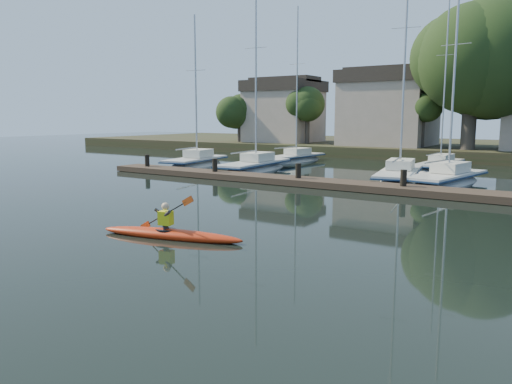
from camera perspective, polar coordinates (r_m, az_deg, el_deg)
The scene contains 10 objects.
ground at distance 15.53m, azimuth -10.54°, elevation -5.86°, with size 160.00×160.00×0.00m, color black.
kayak at distance 16.20m, azimuth -9.82°, elevation -4.53°, with size 5.00×1.81×1.59m.
dock at distance 27.15m, azimuth 10.40°, elevation 0.80°, with size 34.00×2.00×1.80m.
sailboat_0 at distance 39.04m, azimuth -6.90°, elevation 2.64°, with size 3.57×8.30×12.75m.
sailboat_1 at distance 35.51m, azimuth -0.21°, elevation 2.12°, with size 2.88×9.14×14.72m.
sailboat_2 at distance 31.39m, azimuth 16.00°, elevation 0.93°, with size 3.89×9.54×15.40m.
sailboat_3 at distance 30.38m, azimuth 20.89°, elevation 0.43°, with size 3.62×8.61×13.47m.
sailboat_5 at distance 42.86m, azimuth 4.42°, elevation 3.26°, with size 2.66×8.60×14.02m.
sailboat_6 at distance 39.20m, azimuth 20.18°, elevation 2.26°, with size 2.33×8.91×14.03m.
shore at distance 51.83m, azimuth 23.81°, elevation 7.26°, with size 90.00×25.25×12.75m.
Camera 1 is at (10.51, -10.76, 3.86)m, focal length 35.00 mm.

